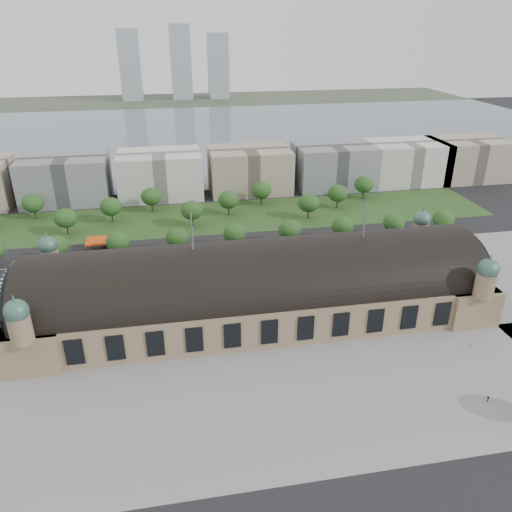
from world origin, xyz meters
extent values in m
plane|color=black|center=(0.00, 0.00, 0.00)|extent=(900.00, 900.00, 0.00)
cube|color=#91775A|center=(0.00, 0.00, 6.00)|extent=(150.00, 40.00, 12.00)
cube|color=#91775A|center=(-67.00, 0.00, 6.00)|extent=(16.00, 43.00, 12.00)
cube|color=#91775A|center=(67.00, 0.00, 6.00)|extent=(16.00, 43.00, 12.00)
cylinder|color=black|center=(0.00, 0.00, 12.00)|extent=(144.00, 37.60, 37.60)
cylinder|color=black|center=(-73.00, 0.00, 14.00)|extent=(1.20, 32.00, 32.00)
cylinder|color=black|center=(73.00, 0.00, 14.00)|extent=(1.20, 32.00, 32.00)
cylinder|color=#91775A|center=(-67.00, 21.00, 16.00)|extent=(6.00, 6.00, 8.00)
sphere|color=#41695C|center=(-67.00, 21.00, 21.50)|extent=(6.40, 6.40, 6.40)
cone|color=#41695C|center=(-67.00, 21.00, 25.50)|extent=(1.00, 1.00, 2.50)
cylinder|color=#91775A|center=(67.00, 21.00, 16.00)|extent=(6.00, 6.00, 8.00)
sphere|color=#41695C|center=(67.00, 21.00, 21.50)|extent=(6.40, 6.40, 6.40)
cone|color=#41695C|center=(67.00, 21.00, 25.50)|extent=(1.00, 1.00, 2.50)
cylinder|color=#91775A|center=(-67.00, -21.00, 16.00)|extent=(6.00, 6.00, 8.00)
sphere|color=#41695C|center=(-67.00, -21.00, 21.50)|extent=(6.40, 6.40, 6.40)
cone|color=#41695C|center=(-67.00, -21.00, 25.50)|extent=(1.00, 1.00, 2.50)
cylinder|color=#91775A|center=(67.00, -21.00, 16.00)|extent=(6.00, 6.00, 8.00)
sphere|color=#41695C|center=(67.00, -21.00, 21.50)|extent=(6.40, 6.40, 6.40)
cone|color=#41695C|center=(67.00, -21.00, 25.50)|extent=(1.00, 1.00, 2.50)
cylinder|color=#59595B|center=(-20.00, 0.00, 31.50)|extent=(0.50, 0.50, 12.00)
cylinder|color=#59595B|center=(35.00, 0.00, 31.50)|extent=(0.50, 0.50, 12.00)
cube|color=gray|center=(10.00, -44.00, 0.00)|extent=(190.00, 48.00, 0.12)
cube|color=black|center=(-20.00, 38.00, 0.00)|extent=(260.00, 26.00, 0.10)
cube|color=#2E4C1E|center=(-15.00, 93.00, 0.00)|extent=(300.00, 45.00, 0.10)
cube|color=#DF480D|center=(-55.00, 62.00, 4.70)|extent=(14.00, 9.00, 0.70)
cube|color=#59595B|center=(-53.00, 68.00, 1.60)|extent=(7.00, 5.00, 3.20)
cylinder|color=#59595B|center=(-60.50, 65.20, 2.20)|extent=(0.50, 0.50, 4.40)
cylinder|color=#59595B|center=(-49.50, 65.20, 2.20)|extent=(0.50, 0.50, 4.40)
cylinder|color=#59595B|center=(-60.50, 58.80, 2.20)|extent=(0.50, 0.50, 4.40)
cylinder|color=#59595B|center=(-49.50, 58.80, 2.20)|extent=(0.50, 0.50, 4.40)
cube|color=slate|center=(0.00, 298.00, 0.00)|extent=(700.00, 320.00, 0.08)
cube|color=#44513D|center=(0.00, 498.00, 0.00)|extent=(700.00, 120.00, 0.14)
cube|color=#9EA8B2|center=(-60.00, 508.00, 40.00)|extent=(24.00, 24.00, 80.00)
cube|color=#9EA8B2|center=(0.00, 508.00, 42.50)|extent=(24.00, 24.00, 85.00)
cube|color=#9EA8B2|center=(45.00, 508.00, 37.50)|extent=(24.00, 24.00, 75.00)
cube|color=gray|center=(-80.00, 133.00, 12.00)|extent=(45.00, 32.00, 24.00)
cube|color=silver|center=(-30.00, 133.00, 12.00)|extent=(45.00, 32.00, 24.00)
cube|color=tan|center=(20.00, 133.00, 12.00)|extent=(45.00, 32.00, 24.00)
cube|color=gray|center=(70.00, 133.00, 12.00)|extent=(45.00, 32.00, 24.00)
cube|color=silver|center=(115.00, 133.00, 12.00)|extent=(45.00, 32.00, 24.00)
cube|color=tan|center=(155.00, 133.00, 12.00)|extent=(45.00, 32.00, 24.00)
cylinder|color=#2D2116|center=(-72.00, 53.00, 2.16)|extent=(0.70, 0.70, 4.32)
ellipsoid|color=#1F4017|center=(-72.00, 53.00, 7.44)|extent=(9.60, 9.60, 8.16)
cylinder|color=#2D2116|center=(-48.00, 53.00, 2.16)|extent=(0.70, 0.70, 4.32)
ellipsoid|color=#1F4017|center=(-48.00, 53.00, 7.44)|extent=(9.60, 9.60, 8.16)
cylinder|color=#2D2116|center=(-24.00, 53.00, 2.16)|extent=(0.70, 0.70, 4.32)
ellipsoid|color=#1F4017|center=(-24.00, 53.00, 7.44)|extent=(9.60, 9.60, 8.16)
cylinder|color=#2D2116|center=(0.00, 53.00, 2.16)|extent=(0.70, 0.70, 4.32)
ellipsoid|color=#1F4017|center=(0.00, 53.00, 7.44)|extent=(9.60, 9.60, 8.16)
cylinder|color=#2D2116|center=(24.00, 53.00, 2.16)|extent=(0.70, 0.70, 4.32)
ellipsoid|color=#1F4017|center=(24.00, 53.00, 7.44)|extent=(9.60, 9.60, 8.16)
cylinder|color=#2D2116|center=(48.00, 53.00, 2.16)|extent=(0.70, 0.70, 4.32)
ellipsoid|color=#1F4017|center=(48.00, 53.00, 7.44)|extent=(9.60, 9.60, 8.16)
cylinder|color=#2D2116|center=(72.00, 53.00, 2.16)|extent=(0.70, 0.70, 4.32)
ellipsoid|color=#1F4017|center=(72.00, 53.00, 7.44)|extent=(9.60, 9.60, 8.16)
cylinder|color=#2D2116|center=(96.00, 53.00, 2.16)|extent=(0.70, 0.70, 4.32)
ellipsoid|color=#1F4017|center=(96.00, 53.00, 7.44)|extent=(9.60, 9.60, 8.16)
cylinder|color=#2D2116|center=(-92.00, 107.00, 2.34)|extent=(0.70, 0.70, 4.68)
ellipsoid|color=#1F4017|center=(-92.00, 107.00, 8.06)|extent=(10.40, 10.40, 8.84)
cylinder|color=#2D2116|center=(-73.00, 83.00, 2.34)|extent=(0.70, 0.70, 4.68)
ellipsoid|color=#1F4017|center=(-73.00, 83.00, 8.06)|extent=(10.40, 10.40, 8.84)
cylinder|color=#2D2116|center=(-54.00, 95.00, 2.34)|extent=(0.70, 0.70, 4.68)
ellipsoid|color=#1F4017|center=(-54.00, 95.00, 8.06)|extent=(10.40, 10.40, 8.84)
cylinder|color=#2D2116|center=(-35.00, 107.00, 2.34)|extent=(0.70, 0.70, 4.68)
ellipsoid|color=#1F4017|center=(-35.00, 107.00, 8.06)|extent=(10.40, 10.40, 8.84)
cylinder|color=#2D2116|center=(-16.00, 83.00, 2.34)|extent=(0.70, 0.70, 4.68)
ellipsoid|color=#1F4017|center=(-16.00, 83.00, 8.06)|extent=(10.40, 10.40, 8.84)
cylinder|color=#2D2116|center=(3.00, 95.00, 2.34)|extent=(0.70, 0.70, 4.68)
ellipsoid|color=#1F4017|center=(3.00, 95.00, 8.06)|extent=(10.40, 10.40, 8.84)
cylinder|color=#2D2116|center=(22.00, 107.00, 2.34)|extent=(0.70, 0.70, 4.68)
ellipsoid|color=#1F4017|center=(22.00, 107.00, 8.06)|extent=(10.40, 10.40, 8.84)
cylinder|color=#2D2116|center=(41.00, 83.00, 2.34)|extent=(0.70, 0.70, 4.68)
ellipsoid|color=#1F4017|center=(41.00, 83.00, 8.06)|extent=(10.40, 10.40, 8.84)
cylinder|color=#2D2116|center=(60.00, 95.00, 2.34)|extent=(0.70, 0.70, 4.68)
ellipsoid|color=#1F4017|center=(60.00, 95.00, 8.06)|extent=(10.40, 10.40, 8.84)
cylinder|color=#2D2116|center=(79.00, 107.00, 2.34)|extent=(0.70, 0.70, 4.68)
ellipsoid|color=#1F4017|center=(79.00, 107.00, 8.06)|extent=(10.40, 10.40, 8.84)
imported|color=black|center=(-47.90, 31.16, 0.75)|extent=(5.51, 2.75, 1.50)
imported|color=maroon|center=(-29.37, 37.29, 0.65)|extent=(4.52, 1.98, 1.29)
imported|color=#1A294A|center=(-12.46, 27.41, 0.73)|extent=(4.36, 1.85, 1.47)
imported|color=#595C61|center=(43.18, 46.78, 0.81)|extent=(5.08, 2.19, 1.62)
imported|color=black|center=(-73.32, 21.00, 0.70)|extent=(4.42, 3.49, 1.41)
imported|color=maroon|center=(-49.56, 21.00, 0.72)|extent=(5.59, 4.92, 1.43)
imported|color=#192746|center=(-73.71, 24.69, 0.68)|extent=(5.05, 3.53, 1.36)
imported|color=#525359|center=(-46.64, 25.00, 0.76)|extent=(4.62, 4.07, 1.51)
imported|color=white|center=(-46.87, 25.00, 0.80)|extent=(5.11, 3.67, 1.60)
imported|color=gray|center=(-36.85, 25.00, 0.71)|extent=(5.66, 4.30, 1.43)
imported|color=black|center=(-29.41, 23.98, 0.82)|extent=(5.97, 5.17, 1.65)
imported|color=red|center=(-2.30, 27.00, 1.75)|extent=(12.71, 3.56, 3.50)
imported|color=silver|center=(22.61, 32.00, 1.82)|extent=(13.23, 3.79, 3.64)
imported|color=beige|center=(40.00, 27.00, 1.50)|extent=(10.81, 2.61, 3.01)
imported|color=gray|center=(59.49, -30.39, 0.77)|extent=(0.85, 0.66, 1.54)
imported|color=gray|center=(50.99, -52.20, 0.85)|extent=(1.17, 1.04, 1.71)
camera|label=1|loc=(-25.82, -140.07, 89.57)|focal=35.00mm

